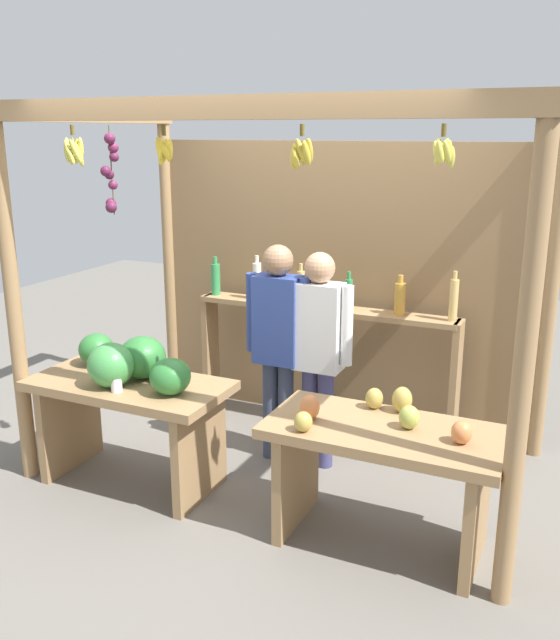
# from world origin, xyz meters

# --- Properties ---
(ground_plane) EXTENTS (12.00, 12.00, 0.00)m
(ground_plane) POSITION_xyz_m (0.00, 0.00, 0.00)
(ground_plane) COLOR slate
(ground_plane) RESTS_ON ground
(market_stall) EXTENTS (3.25, 1.90, 2.47)m
(market_stall) POSITION_xyz_m (-0.01, 0.43, 1.42)
(market_stall) COLOR #99754C
(market_stall) RESTS_ON ground
(fruit_counter_left) EXTENTS (1.31, 0.65, 1.01)m
(fruit_counter_left) POSITION_xyz_m (-0.86, -0.67, 0.67)
(fruit_counter_left) COLOR #99754C
(fruit_counter_left) RESTS_ON ground
(fruit_counter_right) EXTENTS (1.31, 0.64, 0.88)m
(fruit_counter_right) POSITION_xyz_m (0.86, -0.67, 0.54)
(fruit_counter_right) COLOR #99754C
(fruit_counter_right) RESTS_ON ground
(bottle_shelf_unit) EXTENTS (2.08, 0.22, 1.36)m
(bottle_shelf_unit) POSITION_xyz_m (-0.02, 0.67, 0.80)
(bottle_shelf_unit) COLOR #99754C
(bottle_shelf_unit) RESTS_ON ground
(vendor_man) EXTENTS (0.48, 0.21, 1.56)m
(vendor_man) POSITION_xyz_m (-0.12, 0.05, 0.93)
(vendor_man) COLOR #38415A
(vendor_man) RESTS_ON ground
(vendor_woman) EXTENTS (0.48, 0.21, 1.53)m
(vendor_woman) POSITION_xyz_m (0.17, 0.08, 0.91)
(vendor_woman) COLOR #413F6F
(vendor_woman) RESTS_ON ground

